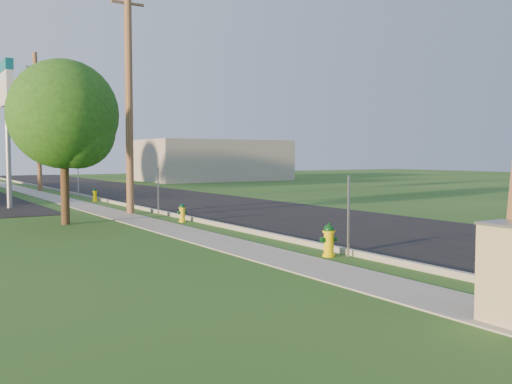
# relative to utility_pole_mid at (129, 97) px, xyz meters

# --- Properties ---
(ground_plane) EXTENTS (140.00, 140.00, 0.00)m
(ground_plane) POSITION_rel_utility_pole_mid_xyz_m (0.60, -17.00, -4.95)
(ground_plane) COLOR #1F4A14
(ground_plane) RESTS_ON ground
(road) EXTENTS (8.00, 120.00, 0.02)m
(road) POSITION_rel_utility_pole_mid_xyz_m (5.10, -7.00, -4.94)
(road) COLOR black
(road) RESTS_ON ground
(curb) EXTENTS (0.15, 120.00, 0.15)m
(curb) POSITION_rel_utility_pole_mid_xyz_m (1.10, -7.00, -4.88)
(curb) COLOR gray
(curb) RESTS_ON ground
(sidewalk) EXTENTS (1.50, 120.00, 0.03)m
(sidewalk) POSITION_rel_utility_pole_mid_xyz_m (-0.65, -7.00, -4.94)
(sidewalk) COLOR gray
(sidewalk) RESTS_ON ground
(utility_pole_mid) EXTENTS (1.40, 0.32, 9.80)m
(utility_pole_mid) POSITION_rel_utility_pole_mid_xyz_m (0.00, 0.00, 0.00)
(utility_pole_mid) COLOR brown
(utility_pole_mid) RESTS_ON ground
(utility_pole_far) EXTENTS (1.40, 0.32, 9.50)m
(utility_pole_far) POSITION_rel_utility_pole_mid_xyz_m (0.00, 18.00, -0.15)
(utility_pole_far) COLOR brown
(utility_pole_far) RESTS_ON ground
(sign_post_near) EXTENTS (0.05, 0.04, 2.00)m
(sign_post_near) POSITION_rel_utility_pole_mid_xyz_m (0.85, -12.80, -3.95)
(sign_post_near) COLOR gray
(sign_post_near) RESTS_ON ground
(sign_post_mid) EXTENTS (0.05, 0.04, 2.00)m
(sign_post_mid) POSITION_rel_utility_pole_mid_xyz_m (0.85, -1.00, -3.95)
(sign_post_mid) COLOR gray
(sign_post_mid) RESTS_ON ground
(sign_post_far) EXTENTS (0.05, 0.04, 2.00)m
(sign_post_far) POSITION_rel_utility_pole_mid_xyz_m (0.85, 11.20, -3.95)
(sign_post_far) COLOR gray
(sign_post_far) RESTS_ON ground
(price_pylon) EXTENTS (0.34, 2.04, 6.85)m
(price_pylon) POSITION_rel_utility_pole_mid_xyz_m (-3.90, 5.50, 0.48)
(price_pylon) COLOR gray
(price_pylon) RESTS_ON ground
(distant_building) EXTENTS (14.00, 10.00, 4.00)m
(distant_building) POSITION_rel_utility_pole_mid_xyz_m (18.60, 28.00, -2.95)
(distant_building) COLOR gray
(distant_building) RESTS_ON ground
(tree_verge) EXTENTS (3.89, 3.89, 5.90)m
(tree_verge) POSITION_rel_utility_pole_mid_xyz_m (-3.17, -2.37, -1.16)
(tree_verge) COLOR #342218
(tree_verge) RESTS_ON ground
(hydrant_near) EXTENTS (0.43, 0.38, 0.83)m
(hydrant_near) POSITION_rel_utility_pole_mid_xyz_m (0.51, -12.47, -4.55)
(hydrant_near) COLOR #DEBD01
(hydrant_near) RESTS_ON ground
(hydrant_mid) EXTENTS (0.36, 0.32, 0.71)m
(hydrant_mid) POSITION_rel_utility_pole_mid_xyz_m (0.60, -3.88, -4.61)
(hydrant_mid) COLOR yellow
(hydrant_mid) RESTS_ON ground
(hydrant_far) EXTENTS (0.38, 0.34, 0.73)m
(hydrant_far) POSITION_rel_utility_pole_mid_xyz_m (0.76, 7.60, -4.60)
(hydrant_far) COLOR #F2D700
(hydrant_far) RESTS_ON ground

